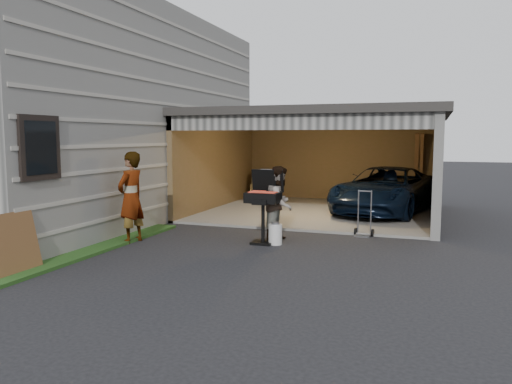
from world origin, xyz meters
TOP-DOWN VIEW (x-y plane):
  - ground at (0.00, 0.00)m, footprint 80.00×80.00m
  - house at (-6.00, 4.00)m, footprint 7.00×11.00m
  - groundcover_strip at (-2.25, -1.00)m, footprint 0.50×8.00m
  - garage at (0.76, 6.79)m, footprint 6.80×6.30m
  - minivan at (2.57, 6.90)m, footprint 3.04×4.93m
  - woman at (-2.05, 1.22)m, footprint 0.53×0.73m
  - man at (0.80, 2.40)m, footprint 0.65×0.80m
  - bbq_grill at (0.56, 2.04)m, footprint 0.68×0.60m
  - propane_tank at (0.82, 2.02)m, footprint 0.32×0.32m
  - plywood_panel at (-2.40, -1.50)m, footprint 0.25×0.90m
  - hand_truck at (2.41, 3.47)m, footprint 0.44×0.35m

SIDE VIEW (x-z plane):
  - ground at x=0.00m, z-range 0.00..0.00m
  - groundcover_strip at x=-2.25m, z-range 0.00..0.06m
  - hand_truck at x=2.41m, z-range -0.31..0.71m
  - propane_tank at x=0.82m, z-range 0.00..0.42m
  - plywood_panel at x=-2.40m, z-range 0.00..0.99m
  - minivan at x=2.57m, z-range 0.00..1.27m
  - man at x=0.80m, z-range 0.00..1.58m
  - bbq_grill at x=0.56m, z-range 0.15..1.66m
  - woman at x=-2.05m, z-range 0.00..1.89m
  - garage at x=0.76m, z-range 0.42..3.32m
  - house at x=-6.00m, z-range 0.00..5.50m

